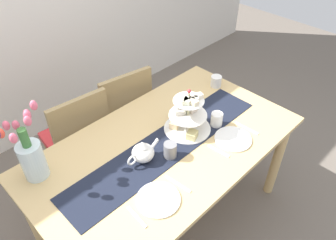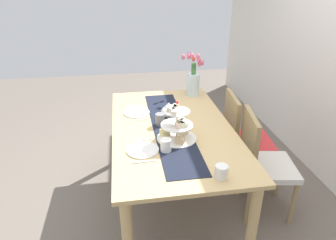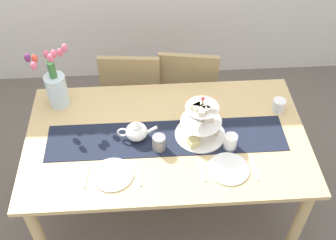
{
  "view_description": "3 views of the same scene",
  "coord_description": "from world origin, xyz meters",
  "px_view_note": "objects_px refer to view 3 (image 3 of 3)",
  "views": [
    {
      "loc": [
        -1.01,
        -1.03,
        2.17
      ],
      "look_at": [
        0.1,
        0.07,
        0.86
      ],
      "focal_mm": 35.31,
      "sensor_mm": 36.0,
      "label": 1
    },
    {
      "loc": [
        2.14,
        -0.38,
        1.88
      ],
      "look_at": [
        0.0,
        -0.03,
        0.83
      ],
      "focal_mm": 32.25,
      "sensor_mm": 36.0,
      "label": 2
    },
    {
      "loc": [
        -0.1,
        -1.66,
        2.6
      ],
      "look_at": [
        0.01,
        0.07,
        0.83
      ],
      "focal_mm": 44.47,
      "sensor_mm": 36.0,
      "label": 3
    }
  ],
  "objects_px": {
    "chair_left": "(133,92)",
    "chair_right": "(188,89)",
    "dining_table": "(167,148)",
    "mug_white_text": "(230,142)",
    "cream_jug": "(279,105)",
    "dinner_plate_right": "(229,169)",
    "teapot": "(136,131)",
    "fork_right": "(203,170)",
    "knife_left": "(139,174)",
    "knife_right": "(254,168)",
    "mug_grey": "(159,143)",
    "tulip_vase": "(56,85)",
    "dinner_plate_left": "(112,175)",
    "fork_left": "(86,176)",
    "tiered_cake_stand": "(201,123)"
  },
  "relations": [
    {
      "from": "tulip_vase",
      "to": "fork_right",
      "type": "relative_size",
      "value": 3.0
    },
    {
      "from": "teapot",
      "to": "mug_grey",
      "type": "xyz_separation_m",
      "value": [
        0.13,
        -0.09,
        -0.01
      ]
    },
    {
      "from": "teapot",
      "to": "cream_jug",
      "type": "xyz_separation_m",
      "value": [
        0.89,
        0.18,
        -0.02
      ]
    },
    {
      "from": "tiered_cake_stand",
      "to": "knife_right",
      "type": "xyz_separation_m",
      "value": [
        0.27,
        -0.27,
        -0.1
      ]
    },
    {
      "from": "tulip_vase",
      "to": "mug_grey",
      "type": "relative_size",
      "value": 4.73
    },
    {
      "from": "chair_left",
      "to": "teapot",
      "type": "bearing_deg",
      "value": -87.39
    },
    {
      "from": "knife_left",
      "to": "tulip_vase",
      "type": "bearing_deg",
      "value": 129.94
    },
    {
      "from": "dining_table",
      "to": "dinner_plate_right",
      "type": "height_order",
      "value": "dinner_plate_right"
    },
    {
      "from": "teapot",
      "to": "chair_right",
      "type": "bearing_deg",
      "value": 61.52
    },
    {
      "from": "fork_left",
      "to": "mug_grey",
      "type": "height_order",
      "value": "mug_grey"
    },
    {
      "from": "dinner_plate_left",
      "to": "mug_white_text",
      "type": "relative_size",
      "value": 2.42
    },
    {
      "from": "fork_left",
      "to": "mug_white_text",
      "type": "distance_m",
      "value": 0.84
    },
    {
      "from": "chair_left",
      "to": "chair_right",
      "type": "bearing_deg",
      "value": 0.09
    },
    {
      "from": "knife_right",
      "to": "mug_white_text",
      "type": "relative_size",
      "value": 1.79
    },
    {
      "from": "dining_table",
      "to": "knife_left",
      "type": "height_order",
      "value": "knife_left"
    },
    {
      "from": "dinner_plate_left",
      "to": "mug_white_text",
      "type": "xyz_separation_m",
      "value": [
        0.67,
        0.16,
        0.04
      ]
    },
    {
      "from": "cream_jug",
      "to": "teapot",
      "type": "bearing_deg",
      "value": -168.64
    },
    {
      "from": "chair_left",
      "to": "knife_left",
      "type": "bearing_deg",
      "value": -87.54
    },
    {
      "from": "teapot",
      "to": "knife_right",
      "type": "distance_m",
      "value": 0.7
    },
    {
      "from": "dining_table",
      "to": "teapot",
      "type": "bearing_deg",
      "value": 180.0
    },
    {
      "from": "chair_right",
      "to": "tulip_vase",
      "type": "xyz_separation_m",
      "value": [
        -0.87,
        -0.38,
        0.42
      ]
    },
    {
      "from": "teapot",
      "to": "tulip_vase",
      "type": "xyz_separation_m",
      "value": [
        -0.49,
        0.33,
        0.1
      ]
    },
    {
      "from": "chair_left",
      "to": "knife_right",
      "type": "relative_size",
      "value": 5.35
    },
    {
      "from": "chair_left",
      "to": "chair_right",
      "type": "relative_size",
      "value": 1.0
    },
    {
      "from": "dinner_plate_left",
      "to": "fork_left",
      "type": "xyz_separation_m",
      "value": [
        -0.15,
        0.0,
        -0.0
      ]
    },
    {
      "from": "cream_jug",
      "to": "dinner_plate_left",
      "type": "height_order",
      "value": "cream_jug"
    },
    {
      "from": "dinner_plate_right",
      "to": "dinner_plate_left",
      "type": "bearing_deg",
      "value": 180.0
    },
    {
      "from": "chair_left",
      "to": "fork_right",
      "type": "xyz_separation_m",
      "value": [
        0.39,
        -0.97,
        0.26
      ]
    },
    {
      "from": "tulip_vase",
      "to": "fork_left",
      "type": "distance_m",
      "value": 0.65
    },
    {
      "from": "fork_right",
      "to": "knife_right",
      "type": "distance_m",
      "value": 0.29
    },
    {
      "from": "chair_right",
      "to": "dinner_plate_left",
      "type": "relative_size",
      "value": 3.96
    },
    {
      "from": "chair_right",
      "to": "tiered_cake_stand",
      "type": "bearing_deg",
      "value": -90.55
    },
    {
      "from": "teapot",
      "to": "dining_table",
      "type": "bearing_deg",
      "value": 0.0
    },
    {
      "from": "dinner_plate_left",
      "to": "knife_left",
      "type": "relative_size",
      "value": 1.35
    },
    {
      "from": "dining_table",
      "to": "mug_grey",
      "type": "bearing_deg",
      "value": -117.81
    },
    {
      "from": "fork_left",
      "to": "fork_right",
      "type": "xyz_separation_m",
      "value": [
        0.64,
        0.0,
        0.0
      ]
    },
    {
      "from": "dining_table",
      "to": "mug_white_text",
      "type": "height_order",
      "value": "mug_white_text"
    },
    {
      "from": "dining_table",
      "to": "tulip_vase",
      "type": "bearing_deg",
      "value": 153.72
    },
    {
      "from": "dining_table",
      "to": "knife_right",
      "type": "height_order",
      "value": "knife_right"
    },
    {
      "from": "cream_jug",
      "to": "dinner_plate_right",
      "type": "distance_m",
      "value": 0.59
    },
    {
      "from": "cream_jug",
      "to": "dinner_plate_right",
      "type": "height_order",
      "value": "cream_jug"
    },
    {
      "from": "knife_left",
      "to": "fork_right",
      "type": "height_order",
      "value": "same"
    },
    {
      "from": "chair_right",
      "to": "mug_grey",
      "type": "distance_m",
      "value": 0.9
    },
    {
      "from": "knife_left",
      "to": "mug_grey",
      "type": "xyz_separation_m",
      "value": [
        0.12,
        0.17,
        0.05
      ]
    },
    {
      "from": "dinner_plate_left",
      "to": "fork_left",
      "type": "relative_size",
      "value": 1.53
    },
    {
      "from": "tulip_vase",
      "to": "mug_white_text",
      "type": "relative_size",
      "value": 4.73
    },
    {
      "from": "teapot",
      "to": "mug_white_text",
      "type": "xyz_separation_m",
      "value": [
        0.54,
        -0.11,
        -0.01
      ]
    },
    {
      "from": "dinner_plate_left",
      "to": "mug_grey",
      "type": "bearing_deg",
      "value": 33.51
    },
    {
      "from": "dinner_plate_left",
      "to": "mug_grey",
      "type": "distance_m",
      "value": 0.32
    },
    {
      "from": "teapot",
      "to": "mug_white_text",
      "type": "bearing_deg",
      "value": -11.18
    }
  ]
}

